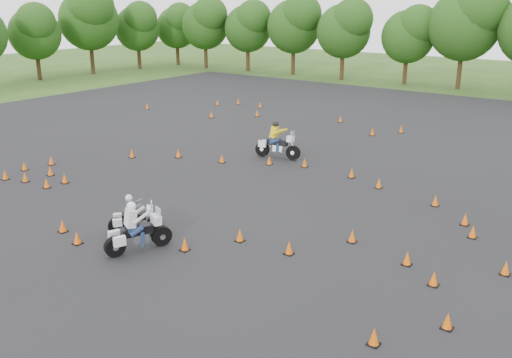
% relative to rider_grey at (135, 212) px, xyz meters
% --- Properties ---
extents(ground, '(140.00, 140.00, 0.00)m').
position_rel_rider_grey_xyz_m(ground, '(1.99, 0.75, -0.77)').
color(ground, '#2D5119').
rests_on(ground, ground).
extents(asphalt_pad, '(62.00, 62.00, 0.00)m').
position_rel_rider_grey_xyz_m(asphalt_pad, '(1.99, 6.75, -0.77)').
color(asphalt_pad, black).
rests_on(asphalt_pad, ground).
extents(treeline, '(86.69, 32.45, 10.67)m').
position_rel_rider_grey_xyz_m(treeline, '(3.76, 35.71, 3.84)').
color(treeline, '#204413').
rests_on(treeline, ground).
extents(traffic_cones, '(36.57, 32.82, 0.45)m').
position_rel_rider_grey_xyz_m(traffic_cones, '(2.23, 6.10, -0.54)').
color(traffic_cones, '#DF5809').
rests_on(traffic_cones, asphalt_pad).
extents(rider_grey, '(1.80, 1.87, 1.53)m').
position_rel_rider_grey_xyz_m(rider_grey, '(0.00, 0.00, 0.00)').
color(rider_grey, '#45494D').
rests_on(rider_grey, ground).
extents(rider_yellow, '(2.65, 1.25, 1.97)m').
position_rel_rider_grey_xyz_m(rider_yellow, '(-1.49, 11.40, 0.22)').
color(rider_yellow, yellow).
rests_on(rider_yellow, ground).
extents(rider_white, '(1.54, 2.49, 1.84)m').
position_rel_rider_grey_xyz_m(rider_white, '(1.33, -1.08, 0.15)').
color(rider_white, silver).
rests_on(rider_white, ground).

